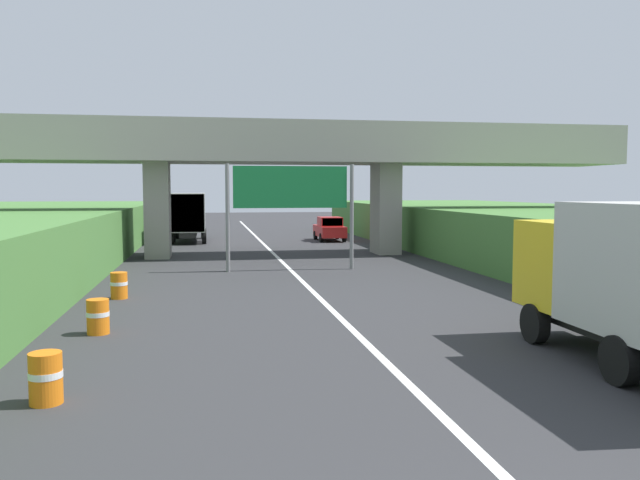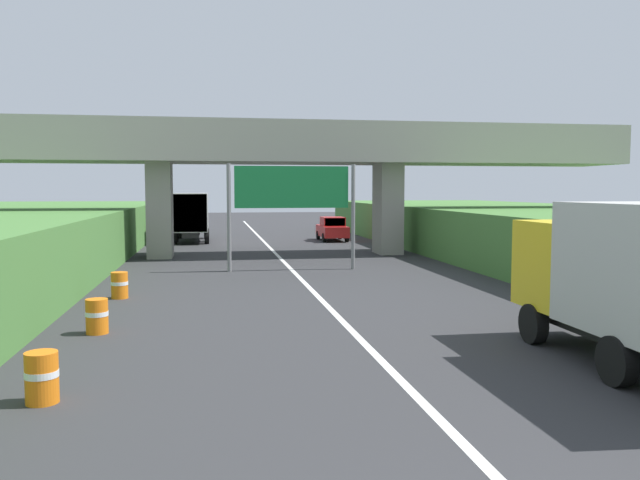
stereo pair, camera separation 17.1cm
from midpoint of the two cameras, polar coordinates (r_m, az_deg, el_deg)
lane_centre_stripe at (r=29.83m, az=-2.85°, el=-2.62°), size 0.20×91.67×0.01m
overpass_bridge at (r=36.06m, az=-4.17°, el=7.36°), size 40.00×4.80×7.36m
overhead_highway_sign at (r=29.24m, az=-2.79°, el=4.18°), size 5.88×0.18×4.86m
truck_black at (r=46.57m, az=-11.69°, el=2.25°), size 2.44×7.30×3.44m
car_red at (r=46.36m, az=0.75°, el=1.00°), size 1.86×4.10×1.72m
construction_barrel_0 at (r=12.33m, az=-23.55°, el=-11.15°), size 0.57×0.57×0.90m
construction_barrel_1 at (r=17.55m, az=-19.38°, el=-6.41°), size 0.57×0.57×0.90m
construction_barrel_2 at (r=22.91m, az=-17.62°, el=-3.85°), size 0.57×0.57×0.90m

